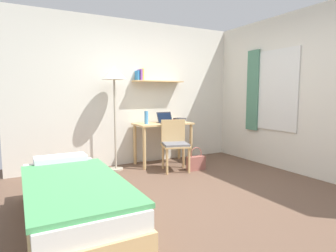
{
  "coord_description": "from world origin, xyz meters",
  "views": [
    {
      "loc": [
        -1.96,
        -2.87,
        1.28
      ],
      "look_at": [
        -0.15,
        0.51,
        0.85
      ],
      "focal_mm": 30.23,
      "sensor_mm": 36.0,
      "label": 1
    }
  ],
  "objects": [
    {
      "name": "ground_plane",
      "position": [
        0.0,
        0.0,
        0.0
      ],
      "size": [
        5.28,
        5.28,
        0.0
      ],
      "primitive_type": "plane",
      "color": "brown"
    },
    {
      "name": "handbag",
      "position": [
        0.68,
        1.04,
        0.13
      ],
      "size": [
        0.32,
        0.11,
        0.39
      ],
      "color": "#99564C",
      "rests_on": "ground_plane"
    },
    {
      "name": "wall_right",
      "position": [
        2.02,
        0.05,
        1.3
      ],
      "size": [
        0.1,
        4.4,
        2.6
      ],
      "color": "silver",
      "rests_on": "ground_plane"
    },
    {
      "name": "water_bottle",
      "position": [
        0.04,
        1.66,
        0.87
      ],
      "size": [
        0.07,
        0.07,
        0.23
      ],
      "primitive_type": "cylinder",
      "color": "#4C99DB",
      "rests_on": "desk"
    },
    {
      "name": "laptop",
      "position": [
        0.43,
        1.69,
        0.81
      ],
      "size": [
        0.3,
        0.21,
        0.2
      ],
      "color": "black",
      "rests_on": "desk"
    },
    {
      "name": "desk",
      "position": [
        0.39,
        1.7,
        0.61
      ],
      "size": [
        1.04,
        0.53,
        0.76
      ],
      "color": "tan",
      "rests_on": "ground_plane"
    },
    {
      "name": "wall_back",
      "position": [
        0.0,
        2.02,
        1.3
      ],
      "size": [
        4.4,
        0.27,
        2.6
      ],
      "color": "silver",
      "rests_on": "ground_plane"
    },
    {
      "name": "book_stack",
      "position": [
        0.75,
        1.74,
        0.79
      ],
      "size": [
        0.2,
        0.23,
        0.07
      ],
      "color": "#4CA856",
      "rests_on": "desk"
    },
    {
      "name": "bed",
      "position": [
        -1.52,
        -0.08,
        0.24
      ],
      "size": [
        0.86,
        2.04,
        0.54
      ],
      "color": "tan",
      "rests_on": "ground_plane"
    },
    {
      "name": "standing_lamp",
      "position": [
        -0.52,
        1.71,
        1.54
      ],
      "size": [
        0.41,
        0.41,
        1.74
      ],
      "color": "#B2A893",
      "rests_on": "ground_plane"
    },
    {
      "name": "desk_chair",
      "position": [
        0.36,
        1.21,
        0.47
      ],
      "size": [
        0.54,
        0.52,
        0.85
      ],
      "color": "tan",
      "rests_on": "ground_plane"
    }
  ]
}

